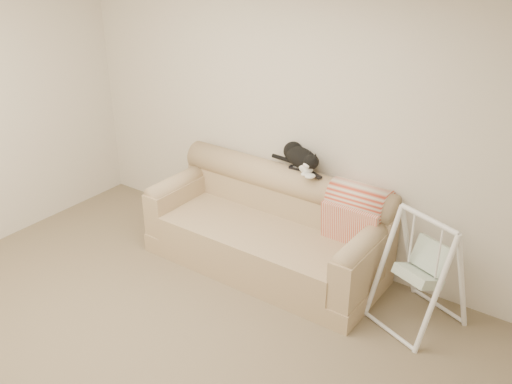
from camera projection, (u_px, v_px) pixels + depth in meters
ground_plane at (151, 361)px, 4.20m from camera, size 5.00×5.00×0.00m
room_shell at (131, 172)px, 3.53m from camera, size 5.04×4.04×2.60m
sofa at (269, 229)px, 5.25m from camera, size 2.20×0.93×0.90m
remote_a at (299, 168)px, 5.12m from camera, size 0.18×0.06×0.03m
remote_b at (314, 175)px, 5.00m from camera, size 0.18×0.11×0.02m
tuxedo_cat at (301, 158)px, 5.08m from camera, size 0.59×0.42×0.24m
throw_blanket at (358, 206)px, 4.86m from camera, size 0.51×0.38×0.58m
baby_swing at (422, 270)px, 4.42m from camera, size 0.76×0.78×0.96m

